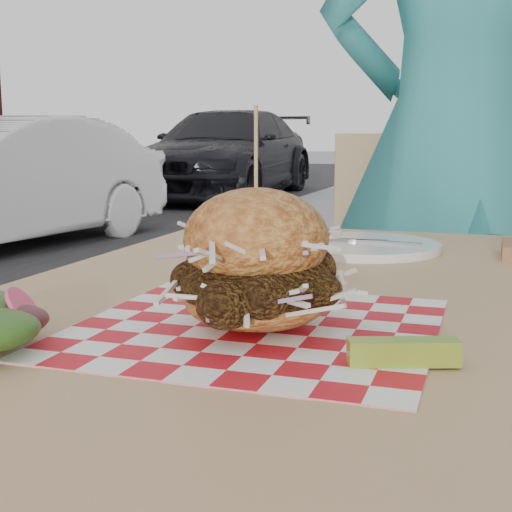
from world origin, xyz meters
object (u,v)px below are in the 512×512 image
object	(u,v)px
patio_table	(314,348)
patio_chair	(395,283)
car_dark	(226,153)
diner	(452,137)
sandwich	(256,267)

from	to	relation	value
patio_table	patio_chair	xyz separation A→B (m)	(-0.02, 1.02, -0.12)
car_dark	patio_table	world-z (taller)	car_dark
diner	sandwich	world-z (taller)	diner
diner	patio_table	world-z (taller)	diner
patio_chair	sandwich	world-z (taller)	sandwich
diner	sandwich	distance (m)	1.24
diner	car_dark	xyz separation A→B (m)	(-3.81, 8.50, -0.27)
car_dark	patio_chair	world-z (taller)	car_dark
sandwich	diner	bearing A→B (deg)	84.38
car_dark	sandwich	distance (m)	10.40
diner	car_dark	size ratio (longest dim) A/B	0.41
car_dark	sandwich	size ratio (longest dim) A/B	20.71
patio_table	diner	bearing A→B (deg)	84.05
sandwich	car_dark	bearing A→B (deg)	110.75
patio_table	sandwich	xyz separation A→B (m)	(-0.01, -0.20, 0.14)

